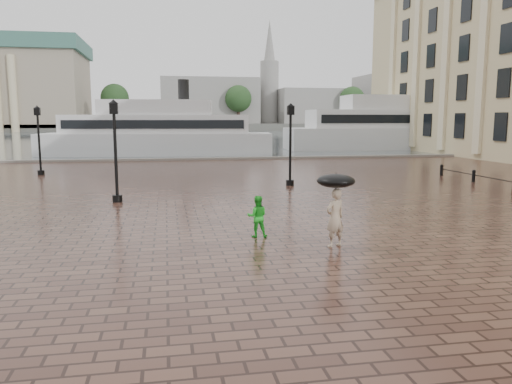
% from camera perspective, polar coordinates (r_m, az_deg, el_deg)
% --- Properties ---
extents(ground, '(300.00, 300.00, 0.00)m').
position_cam_1_polar(ground, '(13.96, 5.93, -7.11)').
color(ground, '#3A221A').
rests_on(ground, ground).
extents(harbour_water, '(240.00, 240.00, 0.00)m').
position_cam_1_polar(harbour_water, '(105.04, -8.19, 6.34)').
color(harbour_water, '#41494F').
rests_on(harbour_water, ground).
extents(quay_edge, '(80.00, 0.60, 0.30)m').
position_cam_1_polar(quay_edge, '(45.22, -5.39, 3.69)').
color(quay_edge, slate).
rests_on(quay_edge, ground).
extents(far_shore, '(300.00, 60.00, 2.00)m').
position_cam_1_polar(far_shore, '(172.97, -9.03, 7.45)').
color(far_shore, '#4C4C47').
rests_on(far_shore, ground).
extents(distant_skyline, '(102.50, 22.00, 33.00)m').
position_cam_1_polar(distant_skyline, '(171.07, 7.59, 10.30)').
color(distant_skyline, gray).
rests_on(distant_skyline, ground).
extents(far_trees, '(188.00, 8.00, 13.50)m').
position_cam_1_polar(far_trees, '(151.06, -8.92, 10.52)').
color(far_trees, '#2D2119').
rests_on(far_trees, ground).
extents(street_lamps, '(15.44, 12.44, 4.40)m').
position_cam_1_polar(street_lamps, '(28.30, -12.73, 5.40)').
color(street_lamps, black).
rests_on(street_lamps, ground).
extents(adult_pedestrian, '(0.73, 0.60, 1.72)m').
position_cam_1_polar(adult_pedestrian, '(14.70, 9.02, -2.93)').
color(adult_pedestrian, tan).
rests_on(adult_pedestrian, ground).
extents(child_pedestrian, '(0.70, 0.58, 1.32)m').
position_cam_1_polar(child_pedestrian, '(15.73, 0.15, -2.81)').
color(child_pedestrian, green).
rests_on(child_pedestrian, ground).
extents(ferry_near, '(23.49, 8.34, 7.54)m').
position_cam_1_polar(ferry_near, '(51.80, -11.23, 6.68)').
color(ferry_near, silver).
rests_on(ferry_near, ground).
extents(ferry_far, '(26.87, 7.37, 8.74)m').
position_cam_1_polar(ferry_far, '(63.00, 15.76, 7.14)').
color(ferry_far, silver).
rests_on(ferry_far, ground).
extents(umbrella, '(1.10, 1.10, 1.15)m').
position_cam_1_polar(umbrella, '(14.53, 9.12, 1.26)').
color(umbrella, black).
rests_on(umbrella, ground).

